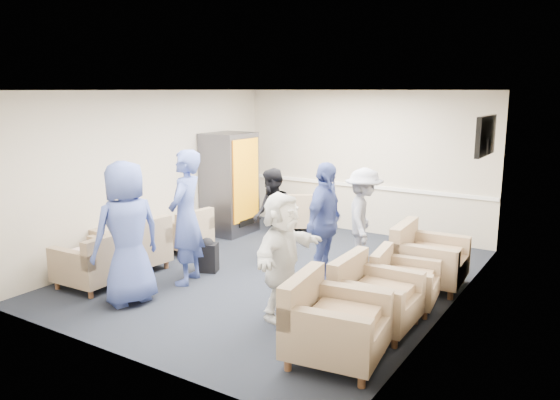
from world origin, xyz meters
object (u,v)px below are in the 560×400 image
Objects in this scene: armchair_left_far at (185,232)px; armchair_right_far at (425,260)px; vending_machine at (230,183)px; armchair_corner at (295,214)px; armchair_left_near at (95,264)px; armchair_left_mid at (134,248)px; armchair_right_midfar at (401,283)px; person_mid_right at (325,224)px; armchair_right_midnear at (372,299)px; person_back_left at (272,215)px; person_front_right at (282,255)px; person_mid_left at (186,217)px; person_front_left at (127,233)px; person_back_right at (363,218)px; armchair_right_near at (331,326)px.

armchair_left_far is 4.05m from armchair_right_far.
armchair_corner is at bearing 41.01° from vending_machine.
armchair_left_near is 4.25m from armchair_corner.
armchair_left_mid is 4.00m from armchair_right_midfar.
person_mid_right reaches higher than armchair_left_mid.
armchair_left_far reaches higher than armchair_right_midfar.
person_back_left is (-2.34, 1.48, 0.40)m from armchair_right_midnear.
armchair_left_far is at bearing 59.42° from person_front_right.
person_mid_left is at bearing -65.15° from vending_machine.
person_front_left is at bearing 112.89° from armchair_right_midfar.
armchair_right_far is (3.86, 2.53, 0.04)m from armchair_left_near.
person_back_right reaches higher than armchair_left_far.
armchair_left_mid is 1.42m from person_front_left.
armchair_left_mid is 2.85m from person_front_right.
armchair_right_near is at bearing -41.39° from vending_machine.
person_back_right is at bearing 118.95° from person_mid_left.
person_front_left is at bearing 82.57° from armchair_right_near.
armchair_left_far is at bearing -139.39° from person_front_left.
person_back_left reaches higher than armchair_right_far.
armchair_right_far reaches higher than armchair_right_midfar.
person_front_left is (0.09, -4.32, 0.60)m from armchair_corner.
person_mid_right is at bearing 47.60° from armchair_right_midnear.
person_back_left reaches higher than armchair_right_near.
armchair_right_near is 0.55× the size of person_mid_left.
person_front_right is at bearing 104.16° from armchair_right_midnear.
armchair_left_mid is 0.64× the size of person_front_right.
armchair_right_far is 1.50m from person_mid_right.
vending_machine reaches higher than armchair_right_far.
vending_machine reaches higher than armchair_left_mid.
armchair_right_far is at bearing -10.36° from armchair_right_near.
person_mid_left is at bearing 115.33° from person_back_right.
vending_machine reaches higher than armchair_corner.
armchair_left_far is 2.83m from person_mid_right.
armchair_corner is at bearing 41.21° from armchair_right_midnear.
vending_machine reaches higher than person_mid_right.
person_back_right is (-0.99, 1.98, 0.43)m from armchair_right_midnear.
armchair_left_far is 0.57× the size of person_back_left.
armchair_left_far is 2.45m from person_front_left.
armchair_left_mid is 2.93m from person_mid_right.
person_back_right is (-1.05, 1.17, 0.47)m from armchair_right_midfar.
person_mid_right is at bearing 93.37° from armchair_left_far.
armchair_right_near is at bearing 67.79° from armchair_left_far.
person_back_left reaches higher than armchair_left_far.
person_front_right is (2.89, -1.47, 0.46)m from armchair_left_far.
armchair_right_midnear is at bearing -175.38° from person_back_right.
armchair_left_mid is at bearing 89.71° from armchair_right_midnear.
armchair_left_near is 3.87m from armchair_right_midnear.
person_front_right is at bearing 156.75° from person_back_right.
armchair_right_near is 0.54× the size of vending_machine.
armchair_left_mid is 3.52m from person_back_right.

